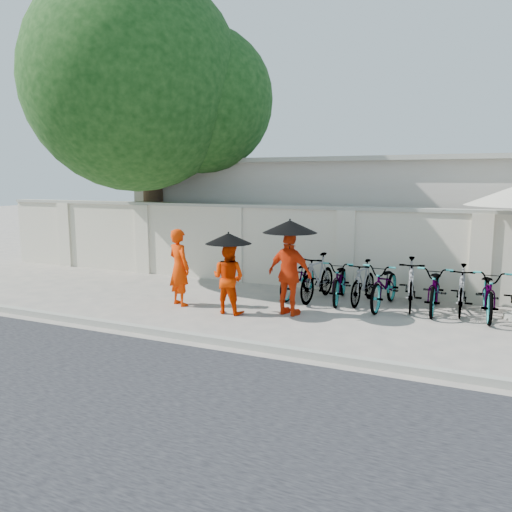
% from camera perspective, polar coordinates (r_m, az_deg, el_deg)
% --- Properties ---
extents(ground, '(80.00, 80.00, 0.00)m').
position_cam_1_polar(ground, '(10.43, -4.96, -6.48)').
color(ground, '#B0A290').
extents(kerb, '(40.00, 0.16, 0.12)m').
position_cam_1_polar(kerb, '(9.03, -10.26, -8.63)').
color(kerb, '#9D9D8F').
rests_on(kerb, ground).
extents(compound_wall, '(20.00, 0.30, 2.00)m').
position_cam_1_polar(compound_wall, '(12.73, 5.97, 0.87)').
color(compound_wall, beige).
rests_on(compound_wall, ground).
extents(building_behind, '(14.00, 6.00, 3.20)m').
position_cam_1_polar(building_behind, '(16.09, 13.66, 4.47)').
color(building_behind, '#BDB6AB').
rests_on(building_behind, ground).
extents(shade_tree, '(6.70, 6.20, 8.20)m').
position_cam_1_polar(shade_tree, '(14.75, -12.43, 17.79)').
color(shade_tree, brown).
rests_on(shade_tree, ground).
extents(monk_left, '(0.72, 0.62, 1.68)m').
position_cam_1_polar(monk_left, '(10.98, -8.77, -1.28)').
color(monk_left, '#E43001').
rests_on(monk_left, ground).
extents(monk_center, '(0.75, 0.60, 1.47)m').
position_cam_1_polar(monk_center, '(10.24, -3.17, -2.54)').
color(monk_center, red).
rests_on(monk_center, ground).
extents(parasol_center, '(0.94, 0.94, 0.84)m').
position_cam_1_polar(parasol_center, '(10.01, -3.17, 2.02)').
color(parasol_center, black).
rests_on(parasol_center, ground).
extents(monk_right, '(1.06, 0.63, 1.70)m').
position_cam_1_polar(monk_right, '(10.08, 3.89, -2.05)').
color(monk_right, red).
rests_on(monk_right, ground).
extents(parasol_right, '(1.09, 1.09, 0.98)m').
position_cam_1_polar(parasol_right, '(9.86, 3.89, 3.39)').
color(parasol_right, black).
rests_on(parasol_right, ground).
extents(bike_0, '(0.80, 1.86, 0.95)m').
position_cam_1_polar(bike_0, '(11.72, 4.87, -2.41)').
color(bike_0, '#9596AF').
rests_on(bike_0, ground).
extents(bike_1, '(0.71, 1.82, 1.07)m').
position_cam_1_polar(bike_1, '(11.42, 7.05, -2.43)').
color(bike_1, '#9596AF').
rests_on(bike_1, ground).
extents(bike_2, '(0.88, 1.91, 0.97)m').
position_cam_1_polar(bike_2, '(11.39, 9.62, -2.77)').
color(bike_2, '#9596AF').
rests_on(bike_2, ground).
extents(bike_3, '(0.61, 1.64, 0.96)m').
position_cam_1_polar(bike_3, '(11.30, 12.14, -2.95)').
color(bike_3, '#9596AF').
rests_on(bike_3, ground).
extents(bike_4, '(0.83, 1.96, 1.00)m').
position_cam_1_polar(bike_4, '(11.04, 14.53, -3.20)').
color(bike_4, '#9596AF').
rests_on(bike_4, ground).
extents(bike_5, '(0.72, 1.84, 1.07)m').
position_cam_1_polar(bike_5, '(11.16, 17.27, -3.01)').
color(bike_5, '#9596AF').
rests_on(bike_5, ground).
extents(bike_6, '(0.70, 1.92, 1.00)m').
position_cam_1_polar(bike_6, '(11.06, 19.83, -3.43)').
color(bike_6, '#9596AF').
rests_on(bike_6, ground).
extents(bike_7, '(0.47, 1.66, 1.00)m').
position_cam_1_polar(bike_7, '(11.10, 22.47, -3.55)').
color(bike_7, '#9596AF').
rests_on(bike_7, ground).
extents(bike_8, '(0.77, 1.97, 1.02)m').
position_cam_1_polar(bike_8, '(10.98, 25.09, -3.79)').
color(bike_8, '#9596AF').
rests_on(bike_8, ground).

